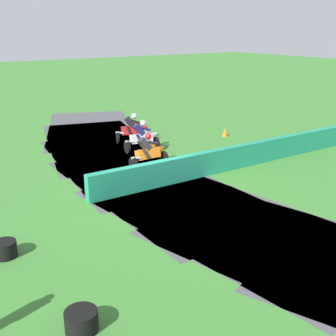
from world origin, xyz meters
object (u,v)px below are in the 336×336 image
object	(u,v)px
motorcycle_trailing_orange	(149,152)
traffic_cone	(225,132)
motorcycle_chase_white	(143,137)
tire_stack_extra_a	(81,321)
tire_stack_far	(5,249)
motorcycle_lead_red	(133,129)

from	to	relation	value
motorcycle_trailing_orange	traffic_cone	distance (m)	6.26
motorcycle_chase_white	traffic_cone	distance (m)	4.87
motorcycle_trailing_orange	tire_stack_extra_a	distance (m)	9.61
tire_stack_far	motorcycle_trailing_orange	bearing A→B (deg)	30.50
motorcycle_chase_white	tire_stack_extra_a	size ratio (longest dim) A/B	2.78
motorcycle_chase_white	tire_stack_far	size ratio (longest dim) A/B	3.04
tire_stack_far	traffic_cone	bearing A→B (deg)	25.64
tire_stack_extra_a	traffic_cone	distance (m)	15.31
tire_stack_far	traffic_cone	world-z (taller)	traffic_cone
motorcycle_lead_red	tire_stack_far	xyz separation A→B (m)	(-8.03, -7.59, -0.46)
motorcycle_lead_red	tire_stack_far	size ratio (longest dim) A/B	3.04
motorcycle_lead_red	motorcycle_chase_white	xyz separation A→B (m)	(-0.43, -1.57, 0.00)
tire_stack_far	traffic_cone	xyz separation A→B (m)	(12.45, 5.97, 0.02)
motorcycle_lead_red	motorcycle_trailing_orange	xyz separation A→B (m)	(-1.46, -3.72, -0.02)
motorcycle_lead_red	motorcycle_trailing_orange	bearing A→B (deg)	-111.44
motorcycle_trailing_orange	traffic_cone	bearing A→B (deg)	19.70
motorcycle_lead_red	motorcycle_chase_white	bearing A→B (deg)	-105.49
motorcycle_chase_white	traffic_cone	xyz separation A→B (m)	(4.85, -0.05, -0.44)
tire_stack_far	tire_stack_extra_a	distance (m)	3.54
motorcycle_chase_white	tire_stack_extra_a	distance (m)	11.94
motorcycle_lead_red	tire_stack_extra_a	xyz separation A→B (m)	(-7.61, -11.10, -0.46)
tire_stack_extra_a	motorcycle_trailing_orange	bearing A→B (deg)	50.23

